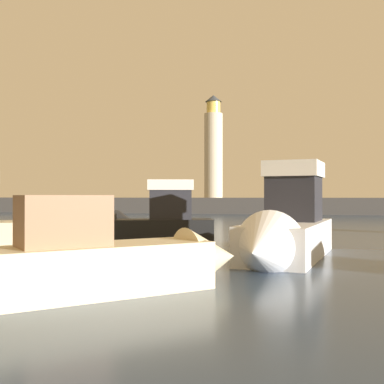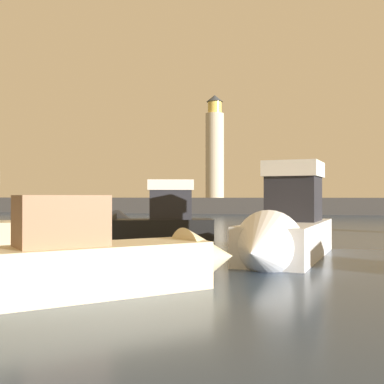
% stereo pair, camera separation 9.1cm
% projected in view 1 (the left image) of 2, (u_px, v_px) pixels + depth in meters
% --- Properties ---
extents(ground_plane, '(220.00, 220.00, 0.00)m').
position_uv_depth(ground_plane, '(230.00, 230.00, 31.64)').
color(ground_plane, '#2D3D51').
extents(breakwater, '(89.77, 4.20, 2.03)m').
position_uv_depth(breakwater, '(262.00, 206.00, 60.02)').
color(breakwater, '#423F3D').
rests_on(breakwater, ground_plane).
extents(lighthouse, '(2.35, 2.35, 13.18)m').
position_uv_depth(lighthouse, '(213.00, 149.00, 61.41)').
color(lighthouse, beige).
rests_on(lighthouse, breakwater).
extents(motorboat_1, '(6.65, 3.90, 2.20)m').
position_uv_depth(motorboat_1, '(102.00, 223.00, 29.21)').
color(motorboat_1, black).
rests_on(motorboat_1, ground_plane).
extents(motorboat_4, '(5.86, 5.71, 2.45)m').
position_uv_depth(motorboat_4, '(123.00, 259.00, 11.22)').
color(motorboat_4, beige).
rests_on(motorboat_4, ground_plane).
extents(motorboat_5, '(6.49, 3.45, 3.26)m').
position_uv_depth(motorboat_5, '(151.00, 221.00, 23.85)').
color(motorboat_5, black).
rests_on(motorboat_5, ground_plane).
extents(motorboat_6, '(3.69, 8.73, 3.97)m').
position_uv_depth(motorboat_6, '(284.00, 229.00, 16.78)').
color(motorboat_6, white).
rests_on(motorboat_6, ground_plane).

